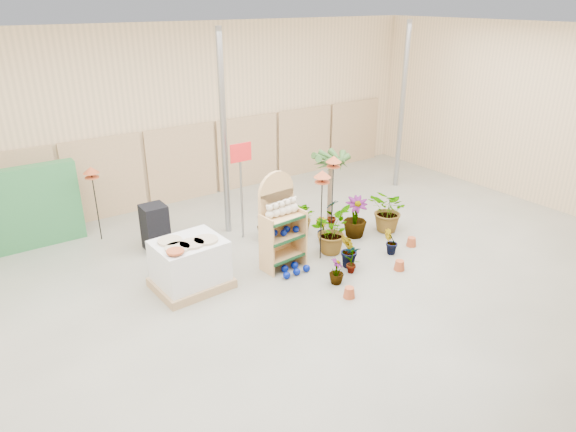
# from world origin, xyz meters

# --- Properties ---
(room) EXTENTS (15.20, 12.10, 4.70)m
(room) POSITION_xyz_m (0.00, 0.91, 2.21)
(room) COLOR slate
(room) RESTS_ON ground
(display_shelf) EXTENTS (0.87, 0.59, 1.98)m
(display_shelf) POSITION_xyz_m (0.05, 1.45, 0.90)
(display_shelf) COLOR tan
(display_shelf) RESTS_ON ground
(teddy_bears) EXTENTS (0.74, 0.20, 0.32)m
(teddy_bears) POSITION_xyz_m (0.08, 1.36, 1.25)
(teddy_bears) COLOR beige
(teddy_bears) RESTS_ON display_shelf
(gazing_balls_shelf) EXTENTS (0.73, 0.25, 0.14)m
(gazing_balls_shelf) POSITION_xyz_m (0.05, 1.33, 0.78)
(gazing_balls_shelf) COLOR #021271
(gazing_balls_shelf) RESTS_ON display_shelf
(gazing_balls_floor) EXTENTS (0.63, 0.39, 0.15)m
(gazing_balls_floor) POSITION_xyz_m (0.09, 0.99, 0.07)
(gazing_balls_floor) COLOR #021271
(gazing_balls_floor) RESTS_ON ground
(pallet_stack) EXTENTS (1.39, 1.18, 0.99)m
(pallet_stack) POSITION_xyz_m (-1.79, 1.68, 0.47)
(pallet_stack) COLOR #9D7D57
(pallet_stack) RESTS_ON ground
(charcoal_planters) EXTENTS (0.50, 0.50, 1.00)m
(charcoal_planters) POSITION_xyz_m (-1.71, 3.58, 0.50)
(charcoal_planters) COLOR black
(charcoal_planters) RESTS_ON ground
(trellis_stock) EXTENTS (2.00, 0.30, 1.80)m
(trellis_stock) POSITION_xyz_m (-3.80, 5.20, 0.90)
(trellis_stock) COLOR #2A6E39
(trellis_stock) RESTS_ON ground
(offer_sign) EXTENTS (0.50, 0.08, 2.20)m
(offer_sign) POSITION_xyz_m (0.10, 2.98, 1.57)
(offer_sign) COLOR gray
(offer_sign) RESTS_ON ground
(bird_table_front) EXTENTS (0.34, 0.34, 1.93)m
(bird_table_front) POSITION_xyz_m (0.90, 1.19, 1.79)
(bird_table_front) COLOR black
(bird_table_front) RESTS_ON ground
(bird_table_right) EXTENTS (0.34, 0.34, 1.91)m
(bird_table_right) POSITION_xyz_m (1.75, 1.87, 1.77)
(bird_table_right) COLOR black
(bird_table_right) RESTS_ON ground
(bird_table_back) EXTENTS (0.34, 0.34, 1.71)m
(bird_table_back) POSITION_xyz_m (-2.57, 4.74, 1.58)
(bird_table_back) COLOR black
(bird_table_back) RESTS_ON ground
(palm) EXTENTS (0.70, 0.70, 1.80)m
(palm) POSITION_xyz_m (2.33, 2.65, 1.54)
(palm) COLOR brown
(palm) RESTS_ON ground
(potted_plant_1) EXTENTS (0.50, 0.53, 0.75)m
(potted_plant_1) POSITION_xyz_m (1.12, 0.55, 0.38)
(potted_plant_1) COLOR #2E5021
(potted_plant_1) RESTS_ON ground
(potted_plant_2) EXTENTS (1.17, 1.16, 0.99)m
(potted_plant_2) POSITION_xyz_m (1.27, 1.32, 0.49)
(potted_plant_2) COLOR #2E5021
(potted_plant_2) RESTS_ON ground
(potted_plant_3) EXTENTS (0.74, 0.74, 0.94)m
(potted_plant_3) POSITION_xyz_m (2.21, 1.59, 0.47)
(potted_plant_3) COLOR #2E5021
(potted_plant_3) RESTS_ON ground
(potted_plant_4) EXTENTS (0.38, 0.27, 0.68)m
(potted_plant_4) POSITION_xyz_m (2.18, 2.36, 0.34)
(potted_plant_4) COLOR #2E5021
(potted_plant_4) RESTS_ON ground
(potted_plant_5) EXTENTS (0.33, 0.36, 0.55)m
(potted_plant_5) POSITION_xyz_m (1.44, 1.83, 0.27)
(potted_plant_5) COLOR #2E5021
(potted_plant_5) RESTS_ON ground
(potted_plant_6) EXTENTS (0.91, 0.96, 0.83)m
(potted_plant_6) POSITION_xyz_m (1.30, 2.38, 0.42)
(potted_plant_6) COLOR #2E5021
(potted_plant_6) RESTS_ON ground
(potted_plant_7) EXTENTS (0.40, 0.40, 0.51)m
(potted_plant_7) POSITION_xyz_m (0.53, 0.22, 0.26)
(potted_plant_7) COLOR #2E5021
(potted_plant_7) RESTS_ON ground
(potted_plant_8) EXTENTS (0.39, 0.35, 0.62)m
(potted_plant_8) POSITION_xyz_m (1.04, 0.36, 0.31)
(potted_plant_8) COLOR #2E5021
(potted_plant_8) RESTS_ON ground
(potted_plant_9) EXTENTS (0.37, 0.34, 0.56)m
(potted_plant_9) POSITION_xyz_m (2.24, 0.50, 0.28)
(potted_plant_9) COLOR #2E5021
(potted_plant_9) RESTS_ON ground
(potted_plant_10) EXTENTS (0.82, 0.94, 1.03)m
(potted_plant_10) POSITION_xyz_m (3.04, 1.35, 0.51)
(potted_plant_10) COLOR #2E5021
(potted_plant_10) RESTS_ON ground
(potted_plant_11) EXTENTS (0.43, 0.43, 0.70)m
(potted_plant_11) POSITION_xyz_m (0.49, 2.66, 0.35)
(potted_plant_11) COLOR #2E5021
(potted_plant_11) RESTS_ON ground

